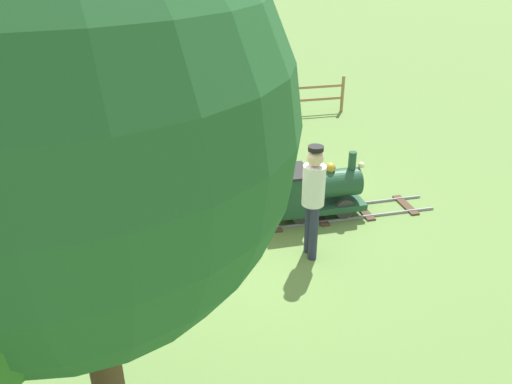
{
  "coord_description": "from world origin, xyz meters",
  "views": [
    {
      "loc": [
        6.56,
        -1.18,
        3.95
      ],
      "look_at": [
        0.0,
        0.38,
        0.55
      ],
      "focal_mm": 35.49,
      "sensor_mm": 36.0,
      "label": 1
    }
  ],
  "objects_px": {
    "conductor_person": "(313,194)",
    "oak_tree_near": "(208,21)",
    "park_bench": "(216,135)",
    "oak_tree_distant": "(62,126)",
    "locomotive": "(315,189)",
    "passenger_car": "(189,207)"
  },
  "relations": [
    {
      "from": "oak_tree_near",
      "to": "oak_tree_distant",
      "type": "height_order",
      "value": "oak_tree_distant"
    },
    {
      "from": "oak_tree_distant",
      "to": "oak_tree_near",
      "type": "bearing_deg",
      "value": 165.67
    },
    {
      "from": "locomotive",
      "to": "park_bench",
      "type": "relative_size",
      "value": 1.06
    },
    {
      "from": "passenger_car",
      "to": "oak_tree_near",
      "type": "bearing_deg",
      "value": 166.46
    },
    {
      "from": "locomotive",
      "to": "conductor_person",
      "type": "bearing_deg",
      "value": -21.86
    },
    {
      "from": "conductor_person",
      "to": "park_bench",
      "type": "distance_m",
      "value": 3.99
    },
    {
      "from": "conductor_person",
      "to": "oak_tree_near",
      "type": "bearing_deg",
      "value": -174.0
    },
    {
      "from": "park_bench",
      "to": "oak_tree_distant",
      "type": "relative_size",
      "value": 0.31
    },
    {
      "from": "conductor_person",
      "to": "oak_tree_distant",
      "type": "relative_size",
      "value": 0.37
    },
    {
      "from": "conductor_person",
      "to": "oak_tree_distant",
      "type": "distance_m",
      "value": 4.19
    },
    {
      "from": "locomotive",
      "to": "passenger_car",
      "type": "relative_size",
      "value": 0.61
    },
    {
      "from": "locomotive",
      "to": "passenger_car",
      "type": "distance_m",
      "value": 1.95
    },
    {
      "from": "passenger_car",
      "to": "park_bench",
      "type": "relative_size",
      "value": 1.73
    },
    {
      "from": "conductor_person",
      "to": "park_bench",
      "type": "relative_size",
      "value": 1.19
    },
    {
      "from": "passenger_car",
      "to": "oak_tree_near",
      "type": "relative_size",
      "value": 0.7
    },
    {
      "from": "oak_tree_near",
      "to": "conductor_person",
      "type": "bearing_deg",
      "value": 6.0
    },
    {
      "from": "oak_tree_near",
      "to": "park_bench",
      "type": "bearing_deg",
      "value": -5.21
    },
    {
      "from": "locomotive",
      "to": "conductor_person",
      "type": "xyz_separation_m",
      "value": [
        1.0,
        -0.4,
        0.47
      ]
    },
    {
      "from": "oak_tree_near",
      "to": "oak_tree_distant",
      "type": "relative_size",
      "value": 0.77
    },
    {
      "from": "conductor_person",
      "to": "oak_tree_distant",
      "type": "xyz_separation_m",
      "value": [
        2.64,
        -2.54,
        2.04
      ]
    },
    {
      "from": "passenger_car",
      "to": "oak_tree_distant",
      "type": "relative_size",
      "value": 0.54
    },
    {
      "from": "passenger_car",
      "to": "oak_tree_distant",
      "type": "height_order",
      "value": "oak_tree_distant"
    }
  ]
}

